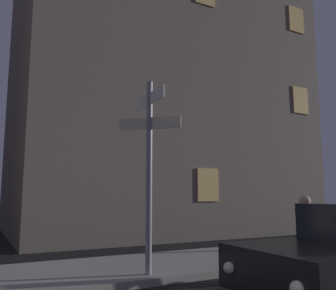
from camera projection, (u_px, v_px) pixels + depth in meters
sidewalk_kerb at (74, 274)px, 7.07m from camera, size 40.00×2.72×0.14m
signpost at (149, 158)px, 7.04m from camera, size 0.94×1.27×3.74m
cyclist at (305, 240)px, 7.00m from camera, size 1.82×0.36×1.61m
building_right_block at (152, 47)px, 18.37m from camera, size 12.62×9.77×18.27m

